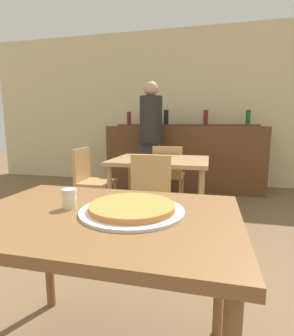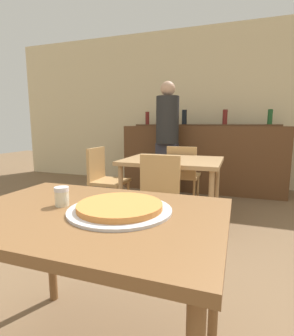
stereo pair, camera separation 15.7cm
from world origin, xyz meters
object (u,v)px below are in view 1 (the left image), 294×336
chair_far_side_front (148,194)px  person_standing (151,136)px  chair_far_side_left (90,177)px  pizza_tray (132,208)px  chair_far_side_back (168,172)px  cheese_shaker (69,198)px

chair_far_side_front → person_standing: person_standing is taller
chair_far_side_front → chair_far_side_left: bearing=145.1°
chair_far_side_left → person_standing: (0.50, 1.07, 0.46)m
pizza_tray → chair_far_side_back: bearing=95.3°
chair_far_side_front → chair_far_side_back: size_ratio=1.00×
pizza_tray → cheese_shaker: size_ratio=5.08×
chair_far_side_left → person_standing: 1.27m
chair_far_side_front → person_standing: bearing=101.7°
chair_far_side_front → pizza_tray: 1.29m
chair_far_side_front → chair_far_side_back: bearing=90.0°
chair_far_side_left → cheese_shaker: size_ratio=9.73×
chair_far_side_back → pizza_tray: (0.22, -2.42, 0.28)m
chair_far_side_left → person_standing: bearing=-25.1°
chair_far_side_left → chair_far_side_back: bearing=-55.1°
chair_far_side_front → cheese_shaker: bearing=-92.6°
pizza_tray → chair_far_side_front: bearing=100.2°
cheese_shaker → person_standing: size_ratio=0.05×
chair_far_side_left → pizza_tray: bearing=-149.7°
chair_far_side_left → pizza_tray: chair_far_side_left is taller
pizza_tray → person_standing: bearing=101.1°
chair_far_side_front → chair_far_side_left: size_ratio=1.00×
chair_far_side_back → chair_far_side_left: 1.03m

